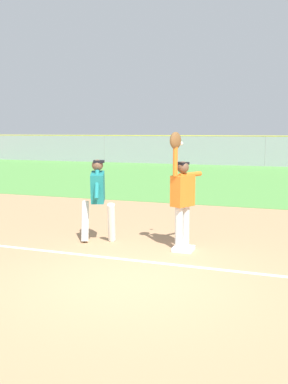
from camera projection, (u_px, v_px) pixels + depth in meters
The scene contains 9 objects.
ground_plane at pixel (132, 281), 6.87m from camera, with size 73.54×73.54×0.00m, color tan.
outfield_grass at pixel (250, 179), 21.37m from camera, with size 45.76×16.42×0.01m, color #549342.
first_base at pixel (184, 249), 8.61m from camera, with size 0.38×0.38×0.08m, color white.
fielder at pixel (182, 192), 8.60m from camera, with size 0.50×0.85×2.28m.
runner at pixel (98, 195), 9.17m from camera, with size 0.88×0.82×1.72m.
baseball at pixel (181, 144), 8.81m from camera, with size 0.07×0.07×0.07m, color white.
outfield_fence at pixel (265, 151), 28.89m from camera, with size 45.84×0.08×1.99m.
parked_car_tan at pixel (197, 153), 33.56m from camera, with size 4.59×2.52×1.25m.
parked_car_white at pixel (268, 154), 31.47m from camera, with size 4.54×2.39×1.25m.
Camera 1 is at (2.42, -6.16, 2.30)m, focal length 41.74 mm.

